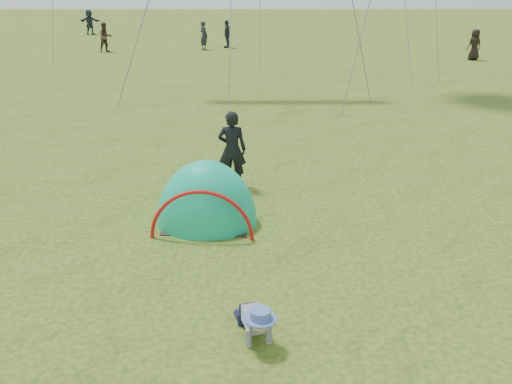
{
  "coord_description": "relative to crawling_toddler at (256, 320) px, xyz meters",
  "views": [
    {
      "loc": [
        -0.2,
        -6.71,
        4.25
      ],
      "look_at": [
        -0.22,
        1.77,
        1.0
      ],
      "focal_mm": 40.0,
      "sensor_mm": 36.0,
      "label": 1
    }
  ],
  "objects": [
    {
      "name": "ground",
      "position": [
        0.22,
        0.73,
        -0.27
      ],
      "size": [
        140.0,
        140.0,
        0.0
      ],
      "primitive_type": "plane",
      "color": "#20490B"
    },
    {
      "name": "crawling_toddler",
      "position": [
        0.0,
        0.0,
        0.0
      ],
      "size": [
        0.68,
        0.83,
        0.55
      ],
      "primitive_type": null,
      "rotation": [
        0.0,
        0.0,
        0.29
      ],
      "color": "black",
      "rests_on": "ground"
    },
    {
      "name": "popup_tent",
      "position": [
        -0.9,
        3.53,
        -0.27
      ],
      "size": [
        1.9,
        1.6,
        2.37
      ],
      "primitive_type": "ellipsoid",
      "rotation": [
        0.0,
        0.0,
        -0.05
      ],
      "color": "#0E9E66",
      "rests_on": "ground"
    },
    {
      "name": "standing_adult",
      "position": [
        -0.51,
        5.48,
        0.54
      ],
      "size": [
        0.63,
        0.45,
        1.63
      ],
      "primitive_type": "imported",
      "rotation": [
        0.0,
        0.0,
        3.04
      ],
      "color": "black",
      "rests_on": "ground"
    },
    {
      "name": "crowd_person_1",
      "position": [
        -8.75,
        27.9,
        0.55
      ],
      "size": [
        1.02,
        0.98,
        1.65
      ],
      "primitive_type": "imported",
      "rotation": [
        0.0,
        0.0,
        0.65
      ],
      "color": "#423427",
      "rests_on": "ground"
    },
    {
      "name": "crowd_person_4",
      "position": [
        11.4,
        24.61,
        0.51
      ],
      "size": [
        0.88,
        0.69,
        1.58
      ],
      "primitive_type": "imported",
      "rotation": [
        0.0,
        0.0,
        3.42
      ],
      "color": "black",
      "rests_on": "ground"
    },
    {
      "name": "crowd_person_5",
      "position": [
        -12.45,
        38.08,
        0.62
      ],
      "size": [
        1.73,
        0.83,
        1.79
      ],
      "primitive_type": "imported",
      "rotation": [
        0.0,
        0.0,
        2.96
      ],
      "color": "#263343",
      "rests_on": "ground"
    },
    {
      "name": "crowd_person_12",
      "position": [
        -3.15,
        28.86,
        0.54
      ],
      "size": [
        0.69,
        0.71,
        1.64
      ],
      "primitive_type": "imported",
      "rotation": [
        0.0,
        0.0,
        2.29
      ],
      "color": "#232229",
      "rests_on": "ground"
    },
    {
      "name": "crowd_person_14",
      "position": [
        -1.82,
        29.94,
        0.54
      ],
      "size": [
        0.57,
        1.02,
        1.63
      ],
      "primitive_type": "imported",
      "rotation": [
        0.0,
        0.0,
        4.52
      ],
      "color": "#242936",
      "rests_on": "ground"
    }
  ]
}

